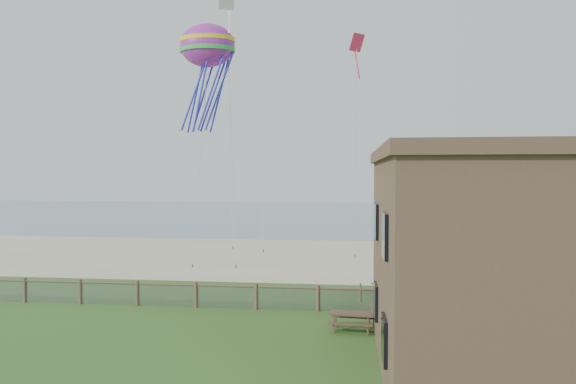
% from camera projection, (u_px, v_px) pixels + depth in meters
% --- Properties ---
extents(ground, '(160.00, 160.00, 0.00)m').
position_uv_depth(ground, '(227.00, 352.00, 18.88)').
color(ground, '#34541D').
rests_on(ground, ground).
extents(sand_beach, '(72.00, 20.00, 0.02)m').
position_uv_depth(sand_beach, '(292.00, 256.00, 40.71)').
color(sand_beach, tan).
rests_on(sand_beach, ground).
extents(ocean, '(160.00, 68.00, 0.02)m').
position_uv_depth(ocean, '(321.00, 214.00, 84.39)').
color(ocean, slate).
rests_on(ocean, ground).
extents(chainlink_fence, '(36.20, 0.20, 1.25)m').
position_uv_depth(chainlink_fence, '(256.00, 298.00, 24.81)').
color(chainlink_fence, brown).
rests_on(chainlink_fence, ground).
extents(motel_deck, '(15.00, 2.00, 0.50)m').
position_uv_depth(motel_deck, '(546.00, 319.00, 22.32)').
color(motel_deck, brown).
rests_on(motel_deck, ground).
extents(picnic_table, '(1.92, 1.52, 0.76)m').
position_uv_depth(picnic_table, '(351.00, 321.00, 21.47)').
color(picnic_table, brown).
rests_on(picnic_table, ground).
extents(octopus_kite, '(4.13, 3.46, 7.27)m').
position_uv_depth(octopus_kite, '(208.00, 75.00, 32.29)').
color(octopus_kite, '#FF2853').
extents(kite_white, '(1.64, 1.92, 2.41)m').
position_uv_depth(kite_white, '(227.00, 10.00, 31.18)').
color(kite_white, white).
extents(kite_red, '(2.09, 2.15, 2.72)m').
position_uv_depth(kite_red, '(357.00, 53.00, 35.89)').
color(kite_red, '#DD2751').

